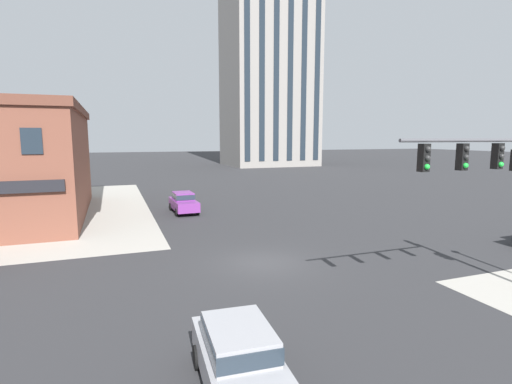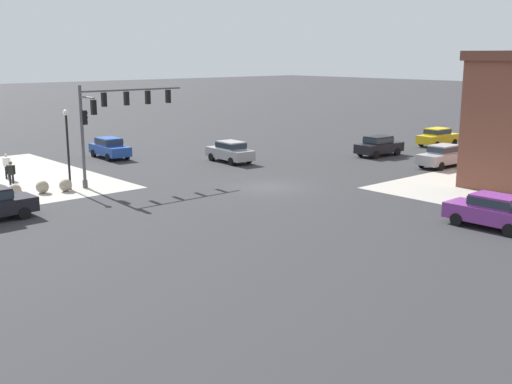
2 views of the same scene
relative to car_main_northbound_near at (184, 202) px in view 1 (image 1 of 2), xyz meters
name	(u,v)px [view 1 (image 1 of 2)]	position (x,y,z in m)	size (l,w,h in m)	color
ground_plane	(264,263)	(1.42, -14.58, -0.92)	(320.00, 320.00, 0.00)	#2D2D30
car_main_northbound_near	(184,202)	(0.00, 0.00, 0.00)	(1.97, 4.44, 1.68)	#7A3389
car_main_southbound_far	(240,358)	(-2.78, -23.66, 0.00)	(2.11, 4.51, 1.68)	#99999E
residential_tower_skyline_right	(269,0)	(28.20, 50.34, 34.80)	(19.09, 15.79, 71.40)	gray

